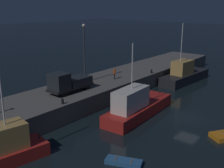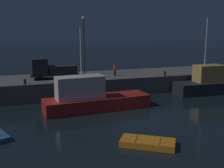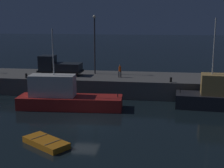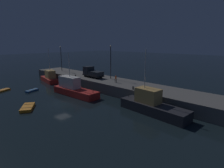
{
  "view_description": "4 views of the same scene",
  "coord_description": "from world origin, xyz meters",
  "px_view_note": "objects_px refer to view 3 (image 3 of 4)",
  "views": [
    {
      "loc": [
        -29.64,
        -12.56,
        12.98
      ],
      "look_at": [
        0.52,
        11.94,
        1.91
      ],
      "focal_mm": 45.58,
      "sensor_mm": 36.0,
      "label": 1
    },
    {
      "loc": [
        -10.69,
        -22.72,
        8.59
      ],
      "look_at": [
        0.25,
        9.14,
        1.82
      ],
      "focal_mm": 43.87,
      "sensor_mm": 36.0,
      "label": 2
    },
    {
      "loc": [
        6.7,
        -28.13,
        10.02
      ],
      "look_at": [
        1.24,
        9.54,
        1.97
      ],
      "focal_mm": 50.79,
      "sensor_mm": 36.0,
      "label": 3
    },
    {
      "loc": [
        28.7,
        -16.86,
        10.97
      ],
      "look_at": [
        2.81,
        10.33,
        2.44
      ],
      "focal_mm": 29.5,
      "sensor_mm": 36.0,
      "label": 4
    }
  ],
  "objects_px": {
    "lamp_post_east": "(95,40)",
    "bollard_central": "(26,76)",
    "rowboat_white_mid": "(46,142)",
    "utility_truck": "(58,66)",
    "bollard_west": "(171,80)",
    "fishing_boat_blue": "(64,97)",
    "dockworker": "(120,70)"
  },
  "relations": [
    {
      "from": "utility_truck",
      "to": "fishing_boat_blue",
      "type": "bearing_deg",
      "value": -68.04
    },
    {
      "from": "rowboat_white_mid",
      "to": "utility_truck",
      "type": "xyz_separation_m",
      "value": [
        -4.81,
        18.46,
        3.28
      ]
    },
    {
      "from": "utility_truck",
      "to": "bollard_central",
      "type": "height_order",
      "value": "utility_truck"
    },
    {
      "from": "rowboat_white_mid",
      "to": "bollard_central",
      "type": "xyz_separation_m",
      "value": [
        -8.23,
        15.72,
        2.32
      ]
    },
    {
      "from": "dockworker",
      "to": "bollard_central",
      "type": "height_order",
      "value": "dockworker"
    },
    {
      "from": "utility_truck",
      "to": "bollard_central",
      "type": "distance_m",
      "value": 4.48
    },
    {
      "from": "utility_truck",
      "to": "bollard_central",
      "type": "bearing_deg",
      "value": -141.29
    },
    {
      "from": "dockworker",
      "to": "utility_truck",
      "type": "bearing_deg",
      "value": 176.78
    },
    {
      "from": "fishing_boat_blue",
      "to": "bollard_central",
      "type": "distance_m",
      "value": 8.61
    },
    {
      "from": "lamp_post_east",
      "to": "dockworker",
      "type": "bearing_deg",
      "value": -31.07
    },
    {
      "from": "fishing_boat_blue",
      "to": "lamp_post_east",
      "type": "bearing_deg",
      "value": 81.15
    },
    {
      "from": "rowboat_white_mid",
      "to": "utility_truck",
      "type": "relative_size",
      "value": 0.71
    },
    {
      "from": "fishing_boat_blue",
      "to": "utility_truck",
      "type": "distance_m",
      "value": 8.95
    },
    {
      "from": "lamp_post_east",
      "to": "utility_truck",
      "type": "relative_size",
      "value": 1.32
    },
    {
      "from": "utility_truck",
      "to": "bollard_west",
      "type": "distance_m",
      "value": 15.39
    },
    {
      "from": "lamp_post_east",
      "to": "bollard_central",
      "type": "xyz_separation_m",
      "value": [
        -8.2,
        -4.54,
        -4.4
      ]
    },
    {
      "from": "fishing_boat_blue",
      "to": "rowboat_white_mid",
      "type": "xyz_separation_m",
      "value": [
        1.57,
        -10.41,
        -1.1
      ]
    },
    {
      "from": "fishing_boat_blue",
      "to": "lamp_post_east",
      "type": "height_order",
      "value": "lamp_post_east"
    },
    {
      "from": "rowboat_white_mid",
      "to": "lamp_post_east",
      "type": "xyz_separation_m",
      "value": [
        -0.03,
        20.26,
        6.72
      ]
    },
    {
      "from": "lamp_post_east",
      "to": "bollard_central",
      "type": "height_order",
      "value": "lamp_post_east"
    },
    {
      "from": "utility_truck",
      "to": "bollard_west",
      "type": "relative_size",
      "value": 10.21
    },
    {
      "from": "utility_truck",
      "to": "lamp_post_east",
      "type": "bearing_deg",
      "value": 20.67
    },
    {
      "from": "fishing_boat_blue",
      "to": "rowboat_white_mid",
      "type": "relative_size",
      "value": 2.71
    },
    {
      "from": "utility_truck",
      "to": "bollard_west",
      "type": "bearing_deg",
      "value": -10.48
    },
    {
      "from": "fishing_boat_blue",
      "to": "bollard_west",
      "type": "xyz_separation_m",
      "value": [
        11.86,
        5.25,
        1.22
      ]
    },
    {
      "from": "utility_truck",
      "to": "bollard_west",
      "type": "xyz_separation_m",
      "value": [
        15.1,
        -2.79,
        -0.96
      ]
    },
    {
      "from": "dockworker",
      "to": "bollard_central",
      "type": "relative_size",
      "value": 2.84
    },
    {
      "from": "rowboat_white_mid",
      "to": "bollard_central",
      "type": "bearing_deg",
      "value": 117.63
    },
    {
      "from": "bollard_central",
      "to": "dockworker",
      "type": "bearing_deg",
      "value": 10.65
    },
    {
      "from": "bollard_central",
      "to": "rowboat_white_mid",
      "type": "bearing_deg",
      "value": -62.37
    },
    {
      "from": "lamp_post_east",
      "to": "bollard_central",
      "type": "bearing_deg",
      "value": -151.01
    },
    {
      "from": "utility_truck",
      "to": "bollard_central",
      "type": "relative_size",
      "value": 10.26
    }
  ]
}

